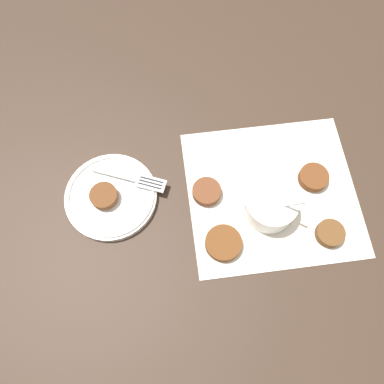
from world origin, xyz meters
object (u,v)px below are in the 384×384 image
at_px(sauce_bowl, 270,206).
at_px(fritter_on_plate, 104,197).
at_px(fork, 136,179).
at_px(serving_plate, 111,196).

distance_m(sauce_bowl, fritter_on_plate, 0.34).
xyz_separation_m(sauce_bowl, fork, (0.27, -0.09, -0.01)).
bearing_deg(fork, fritter_on_plate, 27.25).
relative_size(serving_plate, fritter_on_plate, 3.37).
height_order(sauce_bowl, fork, sauce_bowl).
distance_m(sauce_bowl, serving_plate, 0.33).
relative_size(sauce_bowl, fork, 0.72).
relative_size(sauce_bowl, serving_plate, 0.60).
distance_m(sauce_bowl, fork, 0.28).
bearing_deg(fork, serving_plate, 25.59).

